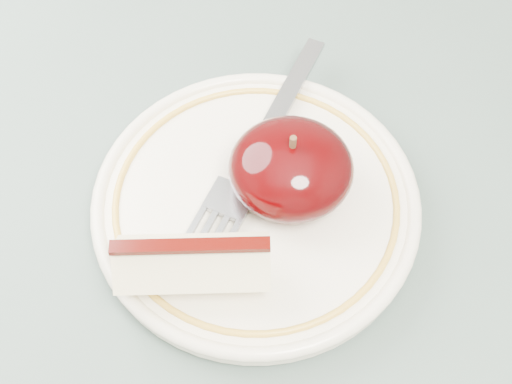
# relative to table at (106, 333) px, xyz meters

# --- Properties ---
(table) EXTENTS (0.90, 0.90, 0.75)m
(table) POSITION_rel_table_xyz_m (0.00, 0.00, 0.00)
(table) COLOR brown
(table) RESTS_ON ground
(plate) EXTENTS (0.20, 0.20, 0.02)m
(plate) POSITION_rel_table_xyz_m (0.10, 0.05, 0.10)
(plate) COLOR beige
(plate) RESTS_ON table
(apple_half) EXTENTS (0.08, 0.07, 0.05)m
(apple_half) POSITION_rel_table_xyz_m (0.12, 0.06, 0.13)
(apple_half) COLOR black
(apple_half) RESTS_ON plate
(apple_wedge) EXTENTS (0.09, 0.05, 0.04)m
(apple_wedge) POSITION_rel_table_xyz_m (0.07, 0.00, 0.12)
(apple_wedge) COLOR beige
(apple_wedge) RESTS_ON plate
(fork) EXTENTS (0.09, 0.19, 0.00)m
(fork) POSITION_rel_table_xyz_m (0.10, 0.09, 0.11)
(fork) COLOR gray
(fork) RESTS_ON plate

